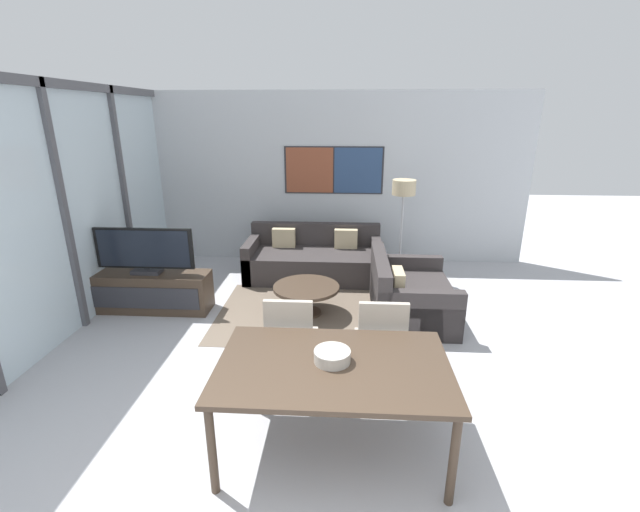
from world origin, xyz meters
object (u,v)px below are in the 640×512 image
at_px(dining_chair_left, 291,337).
at_px(dining_chair_centre, 381,339).
at_px(fruit_bowl, 332,355).
at_px(tv_console, 150,291).
at_px(sofa_main, 314,259).
at_px(coffee_table, 306,293).
at_px(floor_lamp, 403,196).
at_px(sofa_side, 405,297).
at_px(television, 144,251).
at_px(dining_table, 333,372).

height_order(dining_chair_left, dining_chair_centre, same).
distance_m(dining_chair_centre, fruit_bowl, 0.86).
bearing_deg(tv_console, sofa_main, 34.00).
distance_m(coffee_table, floor_lamp, 2.13).
xyz_separation_m(coffee_table, floor_lamp, (1.32, 1.32, 1.01)).
bearing_deg(sofa_side, coffee_table, 90.39).
bearing_deg(sofa_main, sofa_side, -47.70).
bearing_deg(fruit_bowl, television, 137.09).
xyz_separation_m(dining_chair_centre, fruit_bowl, (-0.42, -0.71, 0.26)).
bearing_deg(dining_table, coffee_table, 100.05).
distance_m(dining_table, dining_chair_centre, 0.86).
height_order(dining_table, dining_chair_left, dining_chair_left).
bearing_deg(tv_console, fruit_bowl, -42.90).
bearing_deg(sofa_side, dining_chair_left, 141.35).
bearing_deg(television, sofa_side, 0.09).
distance_m(tv_console, dining_chair_centre, 3.25).
distance_m(tv_console, floor_lamp, 3.76).
bearing_deg(dining_chair_centre, dining_table, -118.74).
relative_size(tv_console, dining_chair_left, 1.66).
bearing_deg(coffee_table, sofa_side, 0.39).
bearing_deg(tv_console, floor_lamp, 21.45).
bearing_deg(dining_chair_left, dining_table, -61.10).
bearing_deg(dining_table, fruit_bowl, 107.46).
height_order(tv_console, dining_chair_centre, dining_chair_centre).
bearing_deg(sofa_side, television, 90.09).
bearing_deg(sofa_main, dining_chair_left, -90.04).
bearing_deg(coffee_table, tv_console, 179.93).
height_order(sofa_side, dining_table, sofa_side).
distance_m(tv_console, sofa_main, 2.46).
distance_m(tv_console, dining_chair_left, 2.57).
bearing_deg(dining_table, sofa_main, 96.31).
distance_m(dining_chair_left, floor_lamp, 3.26).
distance_m(dining_table, floor_lamp, 3.78).
distance_m(sofa_main, dining_table, 3.71).
height_order(television, dining_chair_left, television).
bearing_deg(dining_chair_left, sofa_side, 51.35).
bearing_deg(floor_lamp, dining_table, -104.25).
bearing_deg(floor_lamp, television, -158.56).
xyz_separation_m(dining_table, fruit_bowl, (-0.01, 0.03, 0.12)).
xyz_separation_m(sofa_main, fruit_bowl, (0.40, -3.63, 0.52)).
height_order(sofa_main, dining_table, sofa_main).
height_order(sofa_main, dining_chair_centre, dining_chair_centre).
relative_size(dining_chair_left, dining_chair_centre, 1.00).
height_order(dining_chair_left, fruit_bowl, dining_chair_left).
height_order(coffee_table, fruit_bowl, fruit_bowl).
bearing_deg(coffee_table, floor_lamp, 45.00).
distance_m(sofa_side, dining_chair_centre, 1.63).
bearing_deg(sofa_main, coffee_table, -90.00).
xyz_separation_m(fruit_bowl, floor_lamp, (0.93, 3.58, 0.52)).
bearing_deg(sofa_main, floor_lamp, -2.34).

